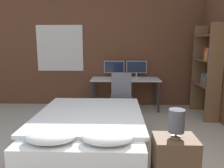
{
  "coord_description": "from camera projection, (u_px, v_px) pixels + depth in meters",
  "views": [
    {
      "loc": [
        -0.15,
        -1.75,
        1.51
      ],
      "look_at": [
        -0.28,
        2.42,
        0.75
      ],
      "focal_mm": 35.0,
      "sensor_mm": 36.0,
      "label": 1
    }
  ],
  "objects": [
    {
      "name": "wall_back",
      "position": [
        124.0,
        51.0,
        5.34
      ],
      "size": [
        12.0,
        0.08,
        2.7
      ],
      "color": "brown",
      "rests_on": "ground_plane"
    },
    {
      "name": "bed",
      "position": [
        89.0,
        133.0,
        3.1
      ],
      "size": [
        1.51,
        2.02,
        0.61
      ],
      "color": "#2D2D33",
      "rests_on": "ground_plane"
    },
    {
      "name": "nightstand",
      "position": [
        174.0,
        162.0,
        2.32
      ],
      "size": [
        0.44,
        0.35,
        0.55
      ],
      "color": "brown",
      "rests_on": "ground_plane"
    },
    {
      "name": "bedside_lamp",
      "position": [
        176.0,
        121.0,
        2.23
      ],
      "size": [
        0.17,
        0.17,
        0.3
      ],
      "color": "gray",
      "rests_on": "nightstand"
    },
    {
      "name": "desk",
      "position": [
        125.0,
        82.0,
        5.08
      ],
      "size": [
        1.57,
        0.65,
        0.73
      ],
      "color": "beige",
      "rests_on": "ground_plane"
    },
    {
      "name": "monitor_left",
      "position": [
        114.0,
        68.0,
        5.25
      ],
      "size": [
        0.49,
        0.16,
        0.39
      ],
      "color": "#B7B7BC",
      "rests_on": "desk"
    },
    {
      "name": "monitor_right",
      "position": [
        137.0,
        68.0,
        5.24
      ],
      "size": [
        0.49,
        0.16,
        0.39
      ],
      "color": "#B7B7BC",
      "rests_on": "desk"
    },
    {
      "name": "keyboard",
      "position": [
        126.0,
        80.0,
        4.85
      ],
      "size": [
        0.35,
        0.13,
        0.02
      ],
      "color": "#B7B7BC",
      "rests_on": "desk"
    },
    {
      "name": "computer_mouse",
      "position": [
        138.0,
        79.0,
        4.84
      ],
      "size": [
        0.07,
        0.05,
        0.04
      ],
      "color": "#B7B7BC",
      "rests_on": "desk"
    },
    {
      "name": "office_chair",
      "position": [
        121.0,
        101.0,
        4.43
      ],
      "size": [
        0.52,
        0.52,
        0.97
      ],
      "color": "black",
      "rests_on": "ground_plane"
    },
    {
      "name": "bookshelf",
      "position": [
        208.0,
        68.0,
        4.43
      ],
      "size": [
        0.29,
        0.88,
        1.91
      ],
      "color": "brown",
      "rests_on": "ground_plane"
    }
  ]
}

